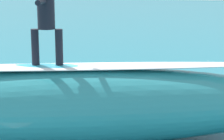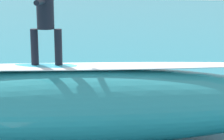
{
  "view_description": "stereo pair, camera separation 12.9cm",
  "coord_description": "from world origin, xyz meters",
  "px_view_note": "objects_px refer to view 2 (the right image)",
  "views": [
    {
      "loc": [
        -2.88,
        9.99,
        3.39
      ],
      "look_at": [
        -0.31,
        0.65,
        1.27
      ],
      "focal_mm": 67.05,
      "sensor_mm": 36.0,
      "label": 1
    },
    {
      "loc": [
        -3.0,
        9.95,
        3.39
      ],
      "look_at": [
        -0.31,
        0.65,
        1.27
      ],
      "focal_mm": 67.05,
      "sensor_mm": 36.0,
      "label": 2
    }
  ],
  "objects_px": {
    "surfboard_riding": "(47,67)",
    "surfer_paddling": "(164,98)",
    "surfboard_paddling": "(160,103)",
    "surfer_riding": "(45,18)"
  },
  "relations": [
    {
      "from": "surfboard_riding",
      "to": "surfer_paddling",
      "type": "relative_size",
      "value": 1.34
    },
    {
      "from": "surfboard_riding",
      "to": "surfboard_paddling",
      "type": "relative_size",
      "value": 0.98
    },
    {
      "from": "surfer_riding",
      "to": "surfer_paddling",
      "type": "height_order",
      "value": "surfer_riding"
    },
    {
      "from": "surfboard_riding",
      "to": "surfer_paddling",
      "type": "bearing_deg",
      "value": -134.76
    },
    {
      "from": "surfboard_paddling",
      "to": "surfer_paddling",
      "type": "relative_size",
      "value": 1.36
    },
    {
      "from": "surfer_riding",
      "to": "surfer_paddling",
      "type": "xyz_separation_m",
      "value": [
        -1.93,
        -3.19,
        -2.39
      ]
    },
    {
      "from": "surfboard_riding",
      "to": "surfer_paddling",
      "type": "distance_m",
      "value": 3.98
    },
    {
      "from": "surfboard_riding",
      "to": "surfer_paddling",
      "type": "height_order",
      "value": "surfboard_riding"
    },
    {
      "from": "surfboard_paddling",
      "to": "surfer_paddling",
      "type": "xyz_separation_m",
      "value": [
        -0.1,
        0.08,
        0.18
      ]
    },
    {
      "from": "surfer_riding",
      "to": "surfer_paddling",
      "type": "distance_m",
      "value": 4.43
    }
  ]
}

